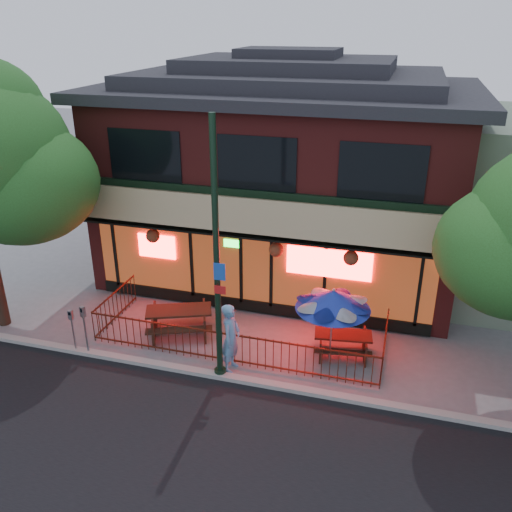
{
  "coord_description": "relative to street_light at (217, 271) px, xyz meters",
  "views": [
    {
      "loc": [
        4.28,
        -11.82,
        8.89
      ],
      "look_at": [
        0.32,
        2.0,
        2.57
      ],
      "focal_mm": 38.0,
      "sensor_mm": 36.0,
      "label": 1
    }
  ],
  "objects": [
    {
      "name": "ground",
      "position": [
        -0.0,
        0.4,
        -3.15
      ],
      "size": [
        80.0,
        80.0,
        0.0
      ],
      "primitive_type": "plane",
      "color": "gray",
      "rests_on": "ground"
    },
    {
      "name": "parking_meter_near",
      "position": [
        -4.0,
        -0.08,
        -2.1
      ],
      "size": [
        0.17,
        0.16,
        1.56
      ],
      "color": "gray",
      "rests_on": "ground"
    },
    {
      "name": "street_light",
      "position": [
        0.0,
        0.0,
        0.0
      ],
      "size": [
        0.43,
        0.32,
        7.0
      ],
      "color": "black",
      "rests_on": "ground"
    },
    {
      "name": "picnic_table_left",
      "position": [
        -1.91,
        1.69,
        -2.6
      ],
      "size": [
        2.38,
        2.13,
        0.84
      ],
      "color": "#391F14",
      "rests_on": "ground"
    },
    {
      "name": "patio_umbrella",
      "position": [
        2.75,
        1.45,
        -1.16
      ],
      "size": [
        2.04,
        2.04,
        2.33
      ],
      "color": "gray",
      "rests_on": "ground"
    },
    {
      "name": "parking_meter_far",
      "position": [
        -4.41,
        -0.08,
        -2.22
      ],
      "size": [
        0.13,
        0.12,
        1.37
      ],
      "color": "gray",
      "rests_on": "ground"
    },
    {
      "name": "picnic_table_right",
      "position": [
        3.04,
        1.92,
        -2.7
      ],
      "size": [
        1.77,
        1.45,
        0.69
      ],
      "color": "#351B12",
      "rests_on": "ground"
    },
    {
      "name": "patio_fence",
      "position": [
        -0.0,
        0.91,
        -2.52
      ],
      "size": [
        8.44,
        2.62,
        1.0
      ],
      "color": "#4A1C10",
      "rests_on": "ground"
    },
    {
      "name": "curb",
      "position": [
        -0.0,
        -0.1,
        -3.09
      ],
      "size": [
        80.0,
        0.25,
        0.12
      ],
      "primitive_type": "cube",
      "color": "#999993",
      "rests_on": "ground"
    },
    {
      "name": "restaurant_building",
      "position": [
        -0.0,
        7.51,
        0.98
      ],
      "size": [
        12.96,
        9.49,
        8.05
      ],
      "color": "maroon",
      "rests_on": "ground"
    },
    {
      "name": "pedestrian",
      "position": [
        0.2,
        0.37,
        -2.15
      ],
      "size": [
        0.53,
        0.76,
        2.0
      ],
      "primitive_type": "imported",
      "rotation": [
        0.0,
        0.0,
        1.5
      ],
      "color": "#6299C4",
      "rests_on": "ground"
    }
  ]
}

